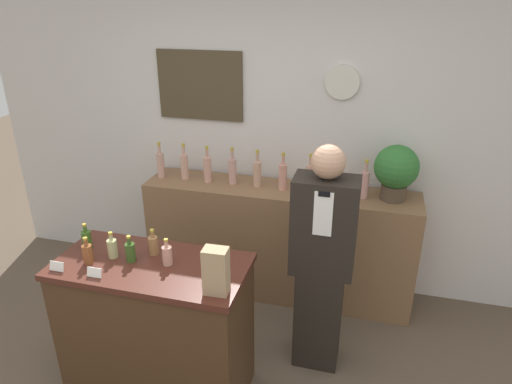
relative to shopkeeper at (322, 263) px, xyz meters
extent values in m
cube|color=silver|center=(-0.61, 1.04, 0.54)|extent=(5.20, 0.06, 2.70)
cube|color=#443824|center=(-1.20, 0.99, 0.93)|extent=(0.74, 0.02, 0.57)
cylinder|color=beige|center=(-0.03, 0.99, 1.01)|extent=(0.26, 0.03, 0.26)
cube|color=brown|center=(-0.45, 0.75, -0.32)|extent=(2.25, 0.45, 0.99)
cube|color=#422B19|center=(-0.96, -0.53, -0.35)|extent=(1.13, 0.54, 0.93)
cube|color=#462017|center=(-0.96, -0.53, 0.14)|extent=(1.16, 0.57, 0.04)
cylinder|color=tan|center=(-1.45, -0.74, -0.50)|extent=(0.07, 0.07, 0.26)
cylinder|color=brown|center=(-0.96, -0.74, -0.50)|extent=(0.07, 0.07, 0.26)
cube|color=black|center=(0.00, 0.00, -0.43)|extent=(0.31, 0.25, 0.76)
cube|color=black|center=(0.00, 0.00, 0.27)|extent=(0.41, 0.25, 0.66)
cube|color=white|center=(0.00, -0.13, 0.42)|extent=(0.11, 0.01, 0.29)
cube|color=black|center=(0.00, -0.13, 0.55)|extent=(0.07, 0.01, 0.03)
sphere|color=tan|center=(0.00, 0.00, 0.71)|extent=(0.21, 0.21, 0.21)
cylinder|color=#4C3D2D|center=(0.44, 0.78, 0.24)|extent=(0.19, 0.19, 0.12)
sphere|color=#2D6B2D|center=(0.44, 0.78, 0.44)|extent=(0.33, 0.33, 0.33)
cube|color=tan|center=(-0.48, -0.69, 0.29)|extent=(0.13, 0.10, 0.27)
cube|color=white|center=(-1.45, -0.73, 0.19)|extent=(0.09, 0.02, 0.06)
cube|color=white|center=(-1.20, -0.73, 0.19)|extent=(0.09, 0.02, 0.06)
cylinder|color=#365B1E|center=(-1.43, -0.46, 0.22)|extent=(0.06, 0.06, 0.12)
cylinder|color=#365B1E|center=(-1.43, -0.46, 0.30)|extent=(0.02, 0.02, 0.04)
cylinder|color=#B29933|center=(-1.43, -0.46, 0.32)|extent=(0.03, 0.03, 0.01)
cylinder|color=brown|center=(-1.32, -0.61, 0.22)|extent=(0.06, 0.06, 0.12)
cylinder|color=brown|center=(-1.32, -0.61, 0.30)|extent=(0.02, 0.02, 0.04)
cylinder|color=#B29933|center=(-1.32, -0.61, 0.32)|extent=(0.03, 0.03, 0.01)
cylinder|color=tan|center=(-1.21, -0.52, 0.22)|extent=(0.06, 0.06, 0.12)
cylinder|color=tan|center=(-1.21, -0.52, 0.30)|extent=(0.02, 0.02, 0.04)
cylinder|color=#B29933|center=(-1.21, -0.52, 0.32)|extent=(0.03, 0.03, 0.01)
cylinder|color=#345420|center=(-1.08, -0.53, 0.22)|extent=(0.06, 0.06, 0.12)
cylinder|color=#345420|center=(-1.08, -0.53, 0.30)|extent=(0.02, 0.02, 0.04)
cylinder|color=#B29933|center=(-1.08, -0.53, 0.32)|extent=(0.03, 0.03, 0.01)
cylinder|color=#9A6C40|center=(-0.99, -0.42, 0.22)|extent=(0.06, 0.06, 0.12)
cylinder|color=#9A6C40|center=(-0.99, -0.42, 0.30)|extent=(0.02, 0.02, 0.04)
cylinder|color=#B29933|center=(-0.99, -0.42, 0.32)|extent=(0.03, 0.03, 0.01)
cylinder|color=tan|center=(-0.86, -0.51, 0.22)|extent=(0.06, 0.06, 0.12)
cylinder|color=tan|center=(-0.86, -0.51, 0.30)|extent=(0.02, 0.02, 0.04)
cylinder|color=#B29933|center=(-0.86, -0.51, 0.32)|extent=(0.03, 0.03, 0.01)
cylinder|color=tan|center=(-1.50, 0.75, 0.28)|extent=(0.07, 0.07, 0.21)
cylinder|color=tan|center=(-1.50, 0.75, 0.43)|extent=(0.03, 0.03, 0.08)
cylinder|color=#B29933|center=(-1.50, 0.75, 0.48)|extent=(0.03, 0.03, 0.03)
cylinder|color=tan|center=(-1.28, 0.76, 0.28)|extent=(0.07, 0.07, 0.21)
cylinder|color=tan|center=(-1.28, 0.76, 0.43)|extent=(0.03, 0.03, 0.08)
cylinder|color=#B29933|center=(-1.28, 0.76, 0.48)|extent=(0.03, 0.03, 0.03)
cylinder|color=tan|center=(-1.07, 0.75, 0.28)|extent=(0.07, 0.07, 0.21)
cylinder|color=tan|center=(-1.07, 0.75, 0.43)|extent=(0.03, 0.03, 0.08)
cylinder|color=#B29933|center=(-1.07, 0.75, 0.48)|extent=(0.03, 0.03, 0.03)
cylinder|color=tan|center=(-0.86, 0.76, 0.28)|extent=(0.07, 0.07, 0.21)
cylinder|color=tan|center=(-0.86, 0.76, 0.43)|extent=(0.03, 0.03, 0.08)
cylinder|color=#B29933|center=(-0.86, 0.76, 0.48)|extent=(0.03, 0.03, 0.03)
cylinder|color=tan|center=(-0.64, 0.75, 0.28)|extent=(0.07, 0.07, 0.21)
cylinder|color=tan|center=(-0.64, 0.75, 0.43)|extent=(0.03, 0.03, 0.08)
cylinder|color=#B29933|center=(-0.64, 0.75, 0.48)|extent=(0.03, 0.03, 0.03)
cylinder|color=tan|center=(-0.43, 0.75, 0.28)|extent=(0.07, 0.07, 0.21)
cylinder|color=tan|center=(-0.43, 0.75, 0.43)|extent=(0.03, 0.03, 0.08)
cylinder|color=#B29933|center=(-0.43, 0.75, 0.48)|extent=(0.03, 0.03, 0.03)
cylinder|color=tan|center=(-0.21, 0.77, 0.28)|extent=(0.07, 0.07, 0.21)
cylinder|color=tan|center=(-0.21, 0.77, 0.43)|extent=(0.03, 0.03, 0.08)
cylinder|color=#B29933|center=(-0.21, 0.77, 0.48)|extent=(0.03, 0.03, 0.03)
cylinder|color=tan|center=(0.00, 0.76, 0.28)|extent=(0.07, 0.07, 0.21)
cylinder|color=tan|center=(0.00, 0.76, 0.43)|extent=(0.03, 0.03, 0.08)
cylinder|color=#B29933|center=(0.00, 0.76, 0.48)|extent=(0.03, 0.03, 0.03)
cylinder|color=tan|center=(0.22, 0.74, 0.28)|extent=(0.07, 0.07, 0.21)
cylinder|color=tan|center=(0.22, 0.74, 0.43)|extent=(0.03, 0.03, 0.08)
cylinder|color=#B29933|center=(0.22, 0.74, 0.48)|extent=(0.03, 0.03, 0.03)
camera|label=1|loc=(0.24, -2.60, 1.63)|focal=32.00mm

